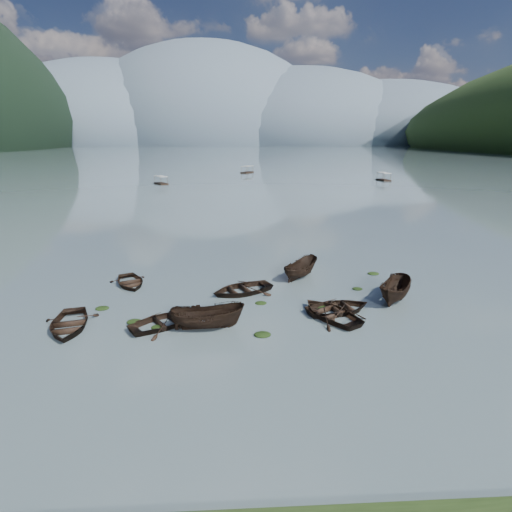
{
  "coord_description": "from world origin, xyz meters",
  "views": [
    {
      "loc": [
        -1.74,
        -21.14,
        11.76
      ],
      "look_at": [
        0.0,
        12.0,
        2.0
      ],
      "focal_mm": 28.0,
      "sensor_mm": 36.0,
      "label": 1
    }
  ],
  "objects_px": {
    "pontoon_left": "(161,184)",
    "pontoon_centre": "(247,173)",
    "rowboat_0": "(69,328)",
    "rowboat_3": "(331,317)"
  },
  "relations": [
    {
      "from": "pontoon_left",
      "to": "pontoon_centre",
      "type": "relative_size",
      "value": 0.88
    },
    {
      "from": "rowboat_0",
      "to": "pontoon_centre",
      "type": "bearing_deg",
      "value": 70.3
    },
    {
      "from": "rowboat_3",
      "to": "pontoon_left",
      "type": "bearing_deg",
      "value": -103.16
    },
    {
      "from": "rowboat_0",
      "to": "rowboat_3",
      "type": "relative_size",
      "value": 0.99
    },
    {
      "from": "rowboat_0",
      "to": "pontoon_left",
      "type": "height_order",
      "value": "pontoon_left"
    },
    {
      "from": "pontoon_left",
      "to": "rowboat_3",
      "type": "bearing_deg",
      "value": -103.64
    },
    {
      "from": "rowboat_0",
      "to": "rowboat_3",
      "type": "distance_m",
      "value": 17.33
    },
    {
      "from": "rowboat_0",
      "to": "rowboat_3",
      "type": "height_order",
      "value": "rowboat_3"
    },
    {
      "from": "pontoon_left",
      "to": "pontoon_centre",
      "type": "xyz_separation_m",
      "value": [
        24.42,
        36.09,
        0.0
      ]
    },
    {
      "from": "rowboat_3",
      "to": "pontoon_centre",
      "type": "xyz_separation_m",
      "value": [
        -1.99,
        121.49,
        0.0
      ]
    }
  ]
}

